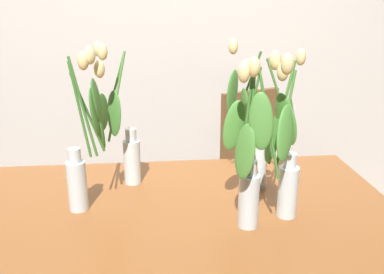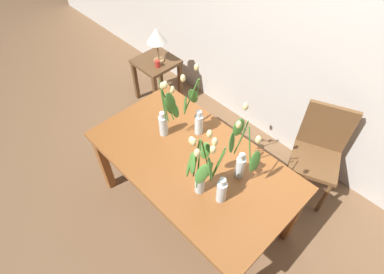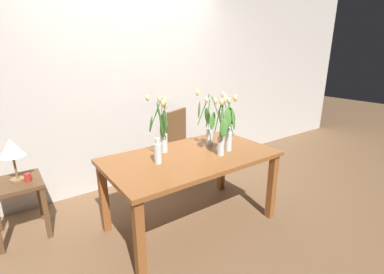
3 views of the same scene
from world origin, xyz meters
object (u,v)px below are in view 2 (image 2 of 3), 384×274
object	(u,v)px
tulip_vase_0	(196,115)
table_lamp	(157,36)
pillar_candle	(158,64)
dining_table	(192,166)
tulip_vase_1	(241,156)
tulip_vase_2	(218,183)
tulip_vase_4	(199,171)
dining_chair	(319,149)
side_table	(157,69)
tulip_vase_3	(166,116)

from	to	relation	value
tulip_vase_0	table_lamp	distance (m)	1.33
table_lamp	pillar_candle	xyz separation A→B (m)	(0.08, -0.08, -0.27)
dining_table	tulip_vase_1	size ratio (longest dim) A/B	2.79
tulip_vase_1	pillar_candle	bearing A→B (deg)	160.05
tulip_vase_2	tulip_vase_4	size ratio (longest dim) A/B	0.99
dining_chair	tulip_vase_0	bearing A→B (deg)	-134.82
dining_table	pillar_candle	bearing A→B (deg)	150.74
side_table	tulip_vase_2	bearing A→B (deg)	-27.23
tulip_vase_2	pillar_candle	size ratio (longest dim) A/B	7.59
tulip_vase_3	tulip_vase_1	bearing A→B (deg)	10.05
tulip_vase_3	pillar_candle	bearing A→B (deg)	144.59
tulip_vase_4	pillar_candle	xyz separation A→B (m)	(-1.53, 0.90, -0.39)
tulip_vase_1	tulip_vase_3	distance (m)	0.65
tulip_vase_3	dining_chair	size ratio (longest dim) A/B	0.62
pillar_candle	tulip_vase_4	bearing A→B (deg)	-30.43
tulip_vase_4	dining_chair	distance (m)	1.27
tulip_vase_1	tulip_vase_2	bearing A→B (deg)	-83.64
tulip_vase_3	tulip_vase_4	xyz separation A→B (m)	(0.54, -0.20, 0.02)
tulip_vase_3	side_table	bearing A→B (deg)	145.19
pillar_candle	tulip_vase_1	bearing A→B (deg)	-19.95
dining_chair	tulip_vase_3	bearing A→B (deg)	-132.49
dining_chair	tulip_vase_2	bearing A→B (deg)	-100.57
side_table	pillar_candle	bearing A→B (deg)	-28.92
tulip_vase_1	tulip_vase_3	bearing A→B (deg)	-169.95
side_table	tulip_vase_3	bearing A→B (deg)	-34.81
tulip_vase_3	tulip_vase_4	size ratio (longest dim) A/B	1.00
dining_table	tulip_vase_0	distance (m)	0.40
tulip_vase_2	pillar_candle	bearing A→B (deg)	152.88
dining_table	tulip_vase_1	world-z (taller)	tulip_vase_1
tulip_vase_3	side_table	world-z (taller)	tulip_vase_3
tulip_vase_0	pillar_candle	distance (m)	1.27
tulip_vase_4	dining_chair	xyz separation A→B (m)	(0.33, 1.15, -0.45)
tulip_vase_0	table_lamp	world-z (taller)	tulip_vase_0
dining_table	table_lamp	size ratio (longest dim) A/B	4.02
tulip_vase_1	tulip_vase_2	distance (m)	0.26
tulip_vase_3	pillar_candle	xyz separation A→B (m)	(-0.99, 0.70, -0.37)
tulip_vase_3	tulip_vase_4	bearing A→B (deg)	-19.87
table_lamp	pillar_candle	distance (m)	0.29
tulip_vase_0	side_table	distance (m)	1.43
tulip_vase_1	tulip_vase_4	distance (m)	0.32
tulip_vase_2	table_lamp	distance (m)	1.97
tulip_vase_2	dining_chair	size ratio (longest dim) A/B	0.61
tulip_vase_0	dining_chair	xyz separation A→B (m)	(0.75, 0.75, -0.40)
tulip_vase_2	side_table	bearing A→B (deg)	152.77
tulip_vase_1	tulip_vase_2	xyz separation A→B (m)	(0.03, -0.26, -0.03)
tulip_vase_2	side_table	distance (m)	2.05
pillar_candle	dining_chair	bearing A→B (deg)	7.54
dining_table	side_table	world-z (taller)	dining_table
dining_chair	pillar_candle	distance (m)	1.88
table_lamp	dining_table	bearing A→B (deg)	-30.41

